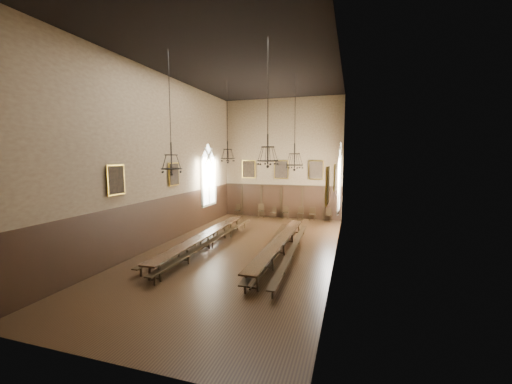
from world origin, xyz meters
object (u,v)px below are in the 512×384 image
at_px(bench_left_inner, 213,243).
at_px(chair_4, 286,215).
at_px(chair_2, 261,213).
at_px(bench_right_outer, 293,251).
at_px(table_right, 279,247).
at_px(table_left, 205,241).
at_px(chair_6, 312,217).
at_px(chandelier_front_right, 268,152).
at_px(bench_left_outer, 195,241).
at_px(chair_3, 273,215).
at_px(chair_7, 328,218).
at_px(chair_0, 237,212).
at_px(bench_right_inner, 270,248).
at_px(chandelier_back_right, 294,159).
at_px(chandelier_front_left, 171,161).
at_px(chair_5, 300,216).
at_px(chandelier_back_left, 228,153).

distance_m(bench_left_inner, chair_4, 8.90).
distance_m(chair_2, chair_4, 1.93).
relative_size(bench_right_outer, chair_4, 10.07).
bearing_deg(chair_4, table_right, -86.42).
bearing_deg(table_left, chair_6, 63.62).
bearing_deg(table_left, chandelier_front_right, -33.43).
relative_size(table_right, bench_left_outer, 0.99).
distance_m(bench_left_inner, chair_6, 9.55).
distance_m(chair_3, chair_7, 4.12).
bearing_deg(chair_2, chandelier_front_right, -86.12).
bearing_deg(chair_0, table_right, -51.22).
distance_m(bench_left_outer, bench_right_inner, 4.05).
bearing_deg(table_right, bench_right_inner, 179.58).
height_order(chandelier_back_right, chandelier_front_left, same).
distance_m(chair_6, chair_7, 1.15).
bearing_deg(chair_3, bench_right_outer, -56.36).
distance_m(chair_2, chair_3, 0.96).
relative_size(table_left, chair_4, 10.04).
xyz_separation_m(table_left, chair_7, (5.51, 8.72, -0.09)).
relative_size(chair_0, chair_3, 1.10).
distance_m(chair_2, chair_7, 5.08).
bearing_deg(table_left, chair_5, 68.30).
relative_size(chair_0, chair_4, 0.97).
bearing_deg(chair_0, chair_6, 7.02).
relative_size(table_right, bench_right_outer, 0.96).
height_order(bench_right_inner, chair_0, chair_0).
xyz_separation_m(chair_2, chair_7, (5.08, -0.09, -0.03)).
distance_m(chair_4, chandelier_back_left, 7.79).
distance_m(chair_3, chandelier_front_right, 12.62).
bearing_deg(bench_left_inner, chair_2, 89.78).
bearing_deg(table_right, chandelier_front_left, -145.76).
xyz_separation_m(chair_0, chair_7, (7.01, -0.05, 0.00)).
distance_m(table_left, chair_6, 9.81).
distance_m(chair_5, chair_6, 0.86).
distance_m(bench_right_inner, chair_4, 8.72).
bearing_deg(chair_3, chair_4, 12.84).
xyz_separation_m(chair_2, chair_3, (0.96, -0.01, -0.05)).
height_order(chair_0, chair_3, chair_0).
xyz_separation_m(chair_5, chair_7, (2.02, -0.06, -0.00)).
distance_m(bench_left_outer, chair_6, 9.92).
xyz_separation_m(bench_right_outer, chair_3, (-3.16, 8.80, -0.02)).
bearing_deg(chair_0, chair_2, 7.92).
relative_size(table_right, chandelier_back_right, 1.90).
distance_m(chair_0, chair_6, 5.86).
distance_m(bench_right_inner, chair_2, 9.19).
bearing_deg(chandelier_front_right, chair_5, 92.68).
distance_m(bench_right_outer, chair_2, 9.73).
bearing_deg(chair_0, chandelier_back_left, -67.57).
bearing_deg(bench_right_inner, chandelier_back_left, 139.82).
bearing_deg(table_left, chandelier_back_left, 87.47).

